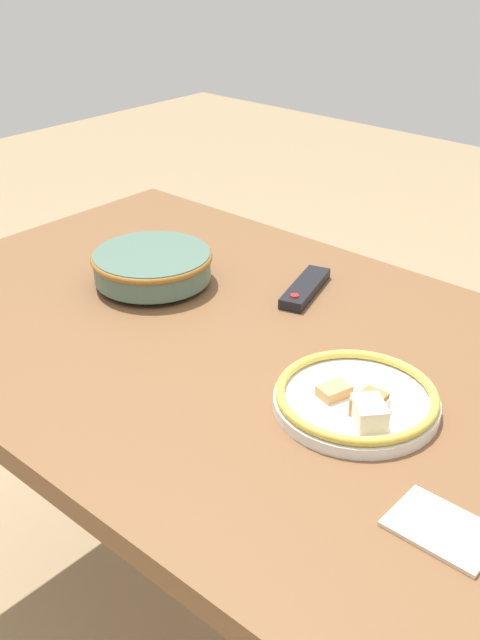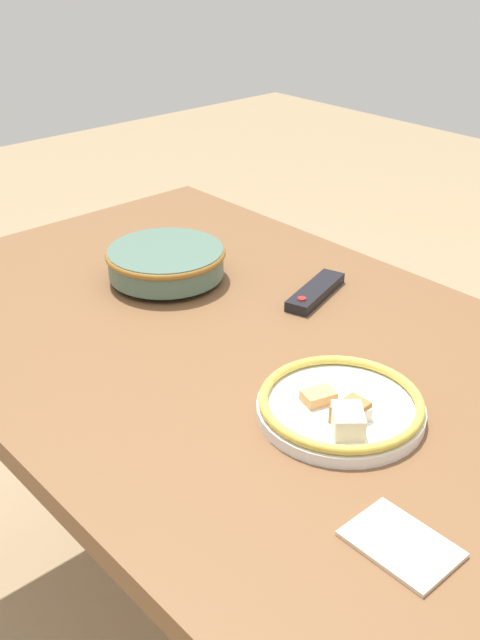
% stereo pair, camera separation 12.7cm
% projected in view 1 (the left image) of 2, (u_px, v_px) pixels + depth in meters
% --- Properties ---
extents(ground_plane, '(8.00, 8.00, 0.00)m').
position_uv_depth(ground_plane, '(241.00, 638.00, 1.65)').
color(ground_plane, '#9E8460').
extents(dining_table, '(1.40, 0.88, 0.77)m').
position_uv_depth(dining_table, '(241.00, 382.00, 1.33)').
color(dining_table, brown).
rests_on(dining_table, ground_plane).
extents(noodle_bowl, '(0.24, 0.24, 0.07)m').
position_uv_depth(noodle_bowl, '(152.00, 265.00, 1.46)').
color(noodle_bowl, '#4C6B5B').
rests_on(noodle_bowl, dining_table).
extents(food_plate, '(0.25, 0.25, 0.05)m').
position_uv_depth(food_plate, '(357.00, 400.00, 1.10)').
color(food_plate, white).
rests_on(food_plate, dining_table).
extents(tv_remote, '(0.09, 0.18, 0.02)m').
position_uv_depth(tv_remote, '(305.00, 288.00, 1.43)').
color(tv_remote, black).
rests_on(tv_remote, dining_table).
extents(folded_napkin, '(0.13, 0.09, 0.01)m').
position_uv_depth(folded_napkin, '(443.00, 529.00, 0.89)').
color(folded_napkin, beige).
rests_on(folded_napkin, dining_table).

